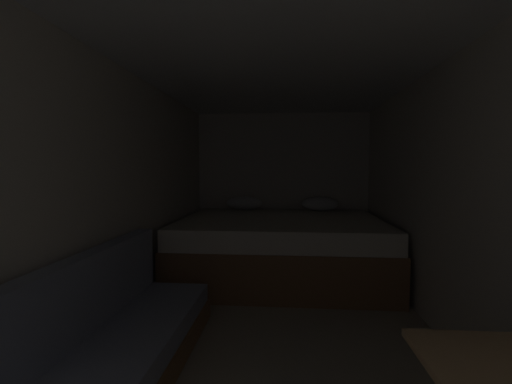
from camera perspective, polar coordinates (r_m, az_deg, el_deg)
ground_plane at (r=2.78m, az=3.25°, el=-24.16°), size 7.60×7.60×0.00m
wall_back at (r=5.28m, az=4.24°, el=1.12°), size 2.60×0.05×2.11m
wall_left at (r=2.81m, az=-23.63°, el=-1.53°), size 0.05×5.60×2.11m
wall_right at (r=2.74m, az=31.00°, el=-1.87°), size 0.05×5.60×2.11m
ceiling_slab at (r=2.59m, az=3.44°, el=22.61°), size 2.60×5.60×0.05m
bed at (r=4.35m, az=4.00°, el=-8.73°), size 2.38×1.95×0.91m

